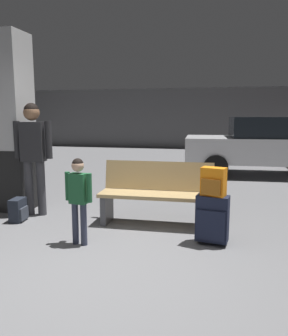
% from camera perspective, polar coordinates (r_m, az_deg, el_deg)
% --- Properties ---
extents(ground_plane, '(18.00, 18.00, 0.10)m').
position_cam_1_polar(ground_plane, '(7.34, 3.14, -3.71)').
color(ground_plane, slate).
extents(garage_back_wall, '(18.00, 0.12, 2.80)m').
position_cam_1_polar(garage_back_wall, '(15.97, 8.55, 8.27)').
color(garage_back_wall, '#565658').
rests_on(garage_back_wall, ground_plane).
extents(structural_pillar, '(0.57, 0.57, 2.84)m').
position_cam_1_polar(structural_pillar, '(5.90, -21.53, 6.91)').
color(structural_pillar, black).
rests_on(structural_pillar, ground_plane).
extents(bench, '(1.61, 0.57, 0.89)m').
position_cam_1_polar(bench, '(4.82, 2.14, -4.39)').
color(bench, tan).
rests_on(bench, ground_plane).
extents(suitcase, '(0.41, 0.28, 0.60)m').
position_cam_1_polar(suitcase, '(4.18, 11.48, -8.41)').
color(suitcase, '#191E33').
rests_on(suitcase, ground_plane).
extents(backpack_bright, '(0.32, 0.26, 0.34)m').
position_cam_1_polar(backpack_bright, '(4.07, 11.66, -2.34)').
color(backpack_bright, orange).
rests_on(backpack_bright, suitcase).
extents(child, '(0.36, 0.23, 1.06)m').
position_cam_1_polar(child, '(4.08, -11.03, -4.02)').
color(child, '#33384C').
rests_on(child, ground_plane).
extents(adult, '(0.59, 0.25, 1.74)m').
position_cam_1_polar(adult, '(5.44, -18.26, 3.41)').
color(adult, '#38383D').
rests_on(adult, ground_plane).
extents(backpack_dark_floor, '(0.22, 0.30, 0.34)m').
position_cam_1_polar(backpack_dark_floor, '(5.34, -20.52, -6.70)').
color(backpack_dark_floor, '#1E232D').
rests_on(backpack_dark_floor, ground_plane).
extents(parked_car_near, '(4.19, 1.98, 1.51)m').
position_cam_1_polar(parked_car_near, '(9.29, 20.22, 3.76)').
color(parked_car_near, silver).
rests_on(parked_car_near, ground_plane).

